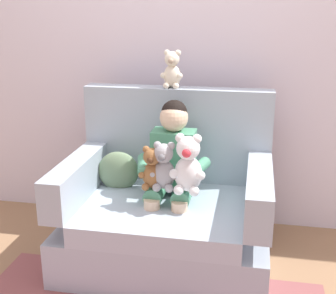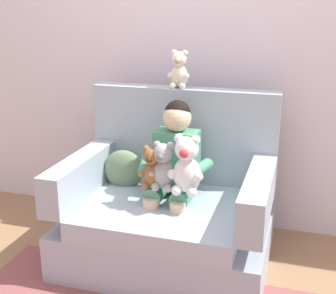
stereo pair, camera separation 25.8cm
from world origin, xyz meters
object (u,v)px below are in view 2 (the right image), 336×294
object	(u,v)px
plush_grey	(164,167)
throw_pillow	(124,169)
plush_brown	(152,169)
armchair	(170,210)
seated_child	(174,163)
plush_cream_on_backrest	(179,70)
plush_white	(187,166)

from	to	relation	value
plush_grey	throw_pillow	xyz separation A→B (m)	(-0.35, 0.25, -0.14)
plush_brown	throw_pillow	xyz separation A→B (m)	(-0.28, 0.26, -0.13)
armchair	plush_brown	world-z (taller)	armchair
plush_grey	plush_brown	distance (m)	0.07
seated_child	plush_cream_on_backrest	world-z (taller)	plush_cream_on_backrest
plush_white	throw_pillow	distance (m)	0.58
armchair	throw_pillow	distance (m)	0.41
seated_child	plush_cream_on_backrest	distance (m)	0.59
plush_grey	throw_pillow	bearing A→B (deg)	139.36
plush_grey	plush_brown	xyz separation A→B (m)	(-0.07, -0.00, -0.01)
armchair	plush_cream_on_backrest	distance (m)	0.87
plush_brown	armchair	bearing A→B (deg)	58.80
seated_child	plush_white	size ratio (longest dim) A/B	2.43
throw_pillow	plush_brown	bearing A→B (deg)	-42.54
seated_child	plush_white	bearing A→B (deg)	-53.81
plush_brown	throw_pillow	bearing A→B (deg)	130.51
plush_brown	plush_white	bearing A→B (deg)	-9.71
plush_white	throw_pillow	bearing A→B (deg)	143.44
plush_cream_on_backrest	plush_brown	bearing A→B (deg)	-106.49
plush_brown	plush_grey	bearing A→B (deg)	-4.39
seated_child	plush_brown	distance (m)	0.18
plush_white	plush_cream_on_backrest	xyz separation A→B (m)	(-0.18, 0.47, 0.45)
plush_grey	plush_brown	size ratio (longest dim) A/B	1.12
plush_grey	armchair	bearing A→B (deg)	86.98
plush_white	plush_grey	size ratio (longest dim) A/B	1.20
armchair	throw_pillow	size ratio (longest dim) A/B	4.65
plush_brown	plush_cream_on_backrest	bearing A→B (deg)	79.53
seated_child	throw_pillow	world-z (taller)	seated_child
seated_child	plush_cream_on_backrest	xyz separation A→B (m)	(-0.06, 0.30, 0.51)
plush_grey	throw_pillow	distance (m)	0.45
plush_white	armchair	bearing A→B (deg)	124.63
armchair	throw_pillow	bearing A→B (deg)	161.92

